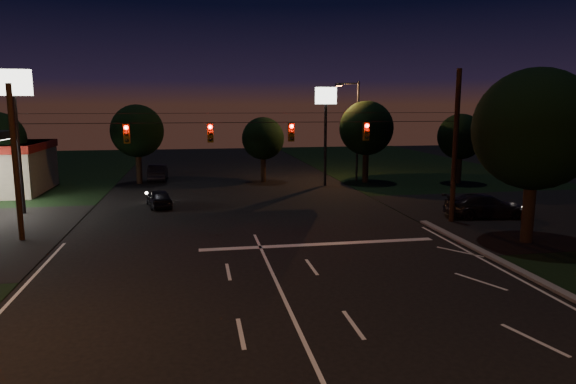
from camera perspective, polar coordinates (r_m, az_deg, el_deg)
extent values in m
plane|color=black|center=(14.91, 2.73, -18.11)|extent=(140.00, 140.00, 0.00)
cube|color=black|center=(37.54, 27.82, -2.12)|extent=(20.00, 16.00, 0.02)
cube|color=silver|center=(26.02, 3.50, -5.81)|extent=(12.00, 0.50, 0.01)
cylinder|color=black|center=(32.38, 17.67, -3.17)|extent=(0.30, 0.30, 9.00)
cylinder|color=black|center=(30.07, -27.42, -4.79)|extent=(0.28, 0.28, 8.00)
cylinder|color=black|center=(28.02, -4.12, 7.72)|extent=(24.00, 0.03, 0.03)
cylinder|color=black|center=(28.01, -4.13, 8.74)|extent=(24.00, 0.02, 0.02)
cube|color=#3F3307|center=(28.10, -17.48, 6.18)|extent=(0.32, 0.26, 1.00)
sphere|color=#FF0705|center=(27.93, -17.55, 6.84)|extent=(0.22, 0.22, 0.22)
sphere|color=black|center=(27.94, -17.52, 6.16)|extent=(0.20, 0.20, 0.20)
sphere|color=black|center=(27.96, -17.48, 5.49)|extent=(0.20, 0.20, 0.20)
cube|color=#3F3307|center=(27.89, -8.63, 6.50)|extent=(0.32, 0.26, 1.00)
sphere|color=#FF0705|center=(27.72, -8.64, 7.16)|extent=(0.22, 0.22, 0.22)
sphere|color=black|center=(27.73, -8.62, 6.48)|extent=(0.20, 0.20, 0.20)
sphere|color=black|center=(27.75, -8.60, 5.80)|extent=(0.20, 0.20, 0.20)
cube|color=#3F3307|center=(28.36, 0.35, 6.65)|extent=(0.32, 0.26, 1.00)
sphere|color=#FF0705|center=(28.19, 0.41, 7.31)|extent=(0.22, 0.22, 0.22)
sphere|color=black|center=(28.21, 0.41, 6.64)|extent=(0.20, 0.20, 0.20)
sphere|color=black|center=(28.23, 0.41, 5.97)|extent=(0.20, 0.20, 0.20)
cube|color=#3F3307|center=(29.46, 8.65, 6.66)|extent=(0.32, 0.26, 1.00)
sphere|color=#FF0705|center=(29.29, 8.77, 7.29)|extent=(0.22, 0.22, 0.22)
sphere|color=black|center=(29.31, 8.76, 6.64)|extent=(0.20, 0.20, 0.20)
sphere|color=black|center=(29.33, 8.74, 6.00)|extent=(0.20, 0.20, 0.20)
cylinder|color=black|center=(36.67, -27.70, 3.57)|extent=(0.24, 0.24, 7.50)
cube|color=white|center=(36.56, -28.27, 10.67)|extent=(2.20, 0.30, 1.60)
cylinder|color=black|center=(44.37, 4.17, 5.20)|extent=(0.24, 0.24, 7.00)
cube|color=white|center=(44.24, 4.23, 10.63)|extent=(1.80, 0.30, 1.40)
cylinder|color=black|center=(47.19, 7.72, 6.62)|extent=(0.20, 0.20, 9.00)
cylinder|color=black|center=(46.90, 6.77, 11.88)|extent=(1.80, 0.12, 0.12)
cube|color=black|center=(46.64, 5.69, 11.79)|extent=(0.60, 0.35, 0.22)
cube|color=orange|center=(46.64, 5.69, 11.64)|extent=(0.45, 0.25, 0.04)
cylinder|color=black|center=(28.61, 25.20, -1.21)|extent=(0.60, 0.60, 4.00)
sphere|color=black|center=(28.21, 25.75, 6.32)|extent=(6.00, 6.00, 6.00)
sphere|color=black|center=(28.93, 26.17, 5.99)|extent=(4.50, 4.50, 4.50)
sphere|color=black|center=(28.11, 24.38, 6.13)|extent=(4.20, 4.20, 4.20)
cylinder|color=black|center=(45.72, -29.32, 1.59)|extent=(0.49, 0.49, 3.00)
sphere|color=black|center=(45.63, -28.97, 5.02)|extent=(3.15, 3.15, 3.15)
cylinder|color=black|center=(47.41, -16.25, 2.85)|extent=(0.52, 0.52, 3.25)
sphere|color=black|center=(47.16, -16.42, 6.53)|extent=(4.60, 4.60, 4.60)
sphere|color=black|center=(47.46, -15.81, 6.41)|extent=(3.45, 3.45, 3.45)
sphere|color=black|center=(47.45, -16.94, 6.40)|extent=(3.22, 3.22, 3.22)
cylinder|color=black|center=(46.57, -2.76, 2.80)|extent=(0.47, 0.47, 2.75)
sphere|color=black|center=(46.33, -2.79, 5.97)|extent=(3.80, 3.80, 3.80)
sphere|color=black|center=(46.67, -2.37, 5.86)|extent=(2.85, 2.85, 2.85)
sphere|color=black|center=(46.48, -3.29, 5.87)|extent=(2.66, 2.66, 2.66)
cylinder|color=black|center=(46.64, 8.61, 3.11)|extent=(0.53, 0.53, 3.40)
sphere|color=black|center=(46.38, 8.71, 7.04)|extent=(4.80, 4.80, 4.80)
sphere|color=black|center=(46.89, 9.12, 6.88)|extent=(3.60, 3.60, 3.60)
sphere|color=black|center=(46.46, 8.04, 6.92)|extent=(3.36, 3.36, 3.36)
cylinder|color=black|center=(48.07, 18.45, 2.62)|extent=(0.48, 0.48, 2.90)
sphere|color=black|center=(47.83, 18.63, 5.86)|extent=(4.00, 4.00, 4.00)
sphere|color=black|center=(48.29, 18.87, 5.73)|extent=(3.00, 3.00, 3.00)
sphere|color=black|center=(47.82, 18.08, 5.78)|extent=(2.80, 2.80, 2.80)
imported|color=black|center=(36.27, -14.13, -0.67)|extent=(2.16, 3.83, 1.23)
imported|color=black|center=(49.12, -14.26, 2.12)|extent=(1.61, 4.50, 1.48)
imported|color=black|center=(34.13, 21.11, -1.46)|extent=(5.28, 2.67, 1.47)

